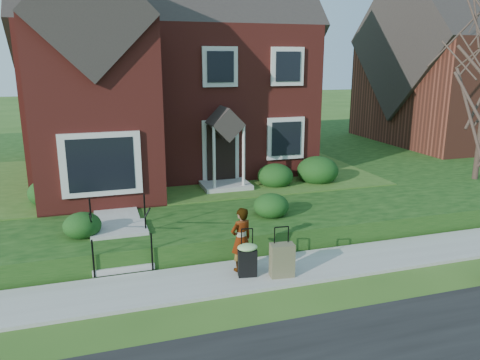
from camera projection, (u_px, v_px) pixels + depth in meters
name	position (u px, v px, depth m)	size (l,w,h in m)	color
ground	(239.00, 278.00, 10.69)	(120.00, 120.00, 0.00)	#2D5119
sidewalk	(239.00, 276.00, 10.68)	(60.00, 1.60, 0.08)	#9E9B93
terrace	(251.00, 159.00, 21.84)	(44.00, 20.00, 0.60)	#11330E
walkway	(114.00, 200.00, 14.42)	(1.20, 6.00, 0.06)	#9E9B93
main_house	(160.00, 48.00, 18.18)	(10.40, 10.20, 9.40)	maroon
neighbour_house	(471.00, 51.00, 24.17)	(9.40, 8.00, 9.20)	brown
front_steps	(120.00, 242.00, 11.55)	(1.40, 2.02, 1.50)	#9E9B93
foundation_shrubs	(221.00, 181.00, 15.09)	(10.27, 4.37, 1.02)	#10340F
woman	(241.00, 239.00, 10.73)	(0.55, 0.36, 1.52)	#999999
suitcase_black	(247.00, 258.00, 10.51)	(0.52, 0.45, 1.12)	black
suitcase_olive	(282.00, 260.00, 10.51)	(0.56, 0.35, 1.16)	brown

